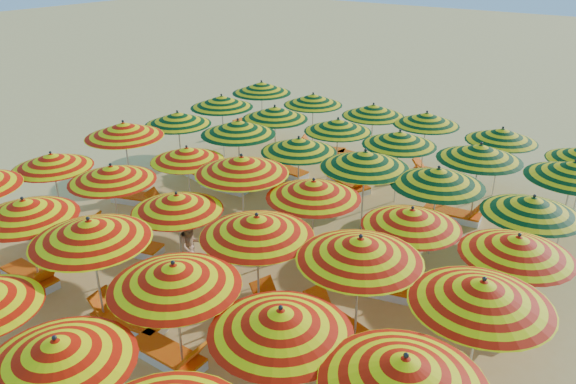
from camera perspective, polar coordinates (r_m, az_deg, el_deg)
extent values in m
plane|color=#DCB362|center=(15.49, -1.09, -6.02)|extent=(120.00, 120.00, 0.00)
cone|color=orange|center=(9.39, -22.40, -14.75)|extent=(2.69, 2.69, 0.45)
sphere|color=black|center=(9.24, -22.66, -13.50)|extent=(0.08, 0.08, 0.08)
cylinder|color=silver|center=(14.56, -24.51, -5.19)|extent=(0.05, 0.05, 2.38)
cone|color=orange|center=(14.12, -25.23, -1.54)|extent=(2.68, 2.68, 0.45)
sphere|color=black|center=(14.02, -25.42, -0.58)|extent=(0.08, 0.08, 0.08)
cylinder|color=silver|center=(12.80, -18.82, -8.01)|extent=(0.05, 0.05, 2.51)
cone|color=orange|center=(12.28, -19.50, -3.69)|extent=(2.61, 2.61, 0.48)
sphere|color=black|center=(12.16, -19.67, -2.55)|extent=(0.08, 0.08, 0.08)
cylinder|color=silver|center=(11.02, -11.03, -12.96)|extent=(0.05, 0.05, 2.45)
cone|color=orange|center=(10.42, -11.50, -8.30)|extent=(2.73, 2.73, 0.47)
sphere|color=black|center=(10.28, -11.62, -7.03)|extent=(0.08, 0.08, 0.08)
cylinder|color=silver|center=(9.88, -0.71, -17.77)|extent=(0.05, 0.05, 2.39)
cone|color=orange|center=(9.22, -0.75, -12.98)|extent=(2.41, 2.41, 0.46)
sphere|color=black|center=(9.06, -0.76, -11.66)|extent=(0.08, 0.08, 0.08)
cone|color=orange|center=(8.41, 11.75, -17.33)|extent=(3.18, 3.18, 0.47)
sphere|color=black|center=(8.24, 11.91, -15.93)|extent=(0.08, 0.08, 0.08)
cylinder|color=silver|center=(17.59, -22.37, 0.01)|extent=(0.04, 0.04, 2.25)
cone|color=orange|center=(17.25, -22.87, 2.97)|extent=(2.30, 2.30, 0.43)
sphere|color=black|center=(17.17, -23.01, 3.73)|extent=(0.07, 0.07, 0.07)
cylinder|color=silver|center=(15.95, -17.05, -1.51)|extent=(0.04, 0.04, 2.32)
cone|color=orange|center=(15.56, -17.50, 1.82)|extent=(2.82, 2.82, 0.44)
sphere|color=black|center=(15.47, -17.61, 2.69)|extent=(0.08, 0.08, 0.08)
cylinder|color=silver|center=(14.11, -10.91, -4.56)|extent=(0.04, 0.04, 2.22)
cone|color=orange|center=(13.68, -11.22, -1.03)|extent=(2.94, 2.94, 0.42)
sphere|color=black|center=(13.58, -11.31, -0.11)|extent=(0.07, 0.07, 0.07)
cylinder|color=silver|center=(12.40, -3.07, -7.82)|extent=(0.05, 0.05, 2.46)
cone|color=orange|center=(11.87, -3.18, -3.45)|extent=(2.51, 2.51, 0.47)
sphere|color=black|center=(11.74, -3.21, -2.29)|extent=(0.08, 0.08, 0.08)
cylinder|color=silver|center=(11.58, 7.05, -10.41)|extent=(0.05, 0.05, 2.52)
cone|color=orange|center=(11.00, 7.33, -5.73)|extent=(2.72, 2.72, 0.48)
sphere|color=black|center=(10.87, 7.41, -4.48)|extent=(0.08, 0.08, 0.08)
cylinder|color=silver|center=(10.86, 18.33, -14.39)|extent=(0.05, 0.05, 2.50)
cone|color=orange|center=(10.24, 19.12, -9.62)|extent=(2.59, 2.59, 0.48)
sphere|color=black|center=(10.10, 19.34, -8.33)|extent=(0.08, 0.08, 0.08)
cylinder|color=silver|center=(18.92, -15.96, 3.01)|extent=(0.05, 0.05, 2.49)
cone|color=orange|center=(18.57, -16.34, 6.11)|extent=(2.73, 2.73, 0.47)
sphere|color=black|center=(18.49, -16.44, 6.91)|extent=(0.08, 0.08, 0.08)
cylinder|color=silver|center=(17.18, -9.99, 0.86)|extent=(0.04, 0.04, 2.18)
cone|color=orange|center=(16.83, -10.23, 3.82)|extent=(2.72, 2.72, 0.42)
sphere|color=black|center=(16.75, -10.29, 4.59)|extent=(0.07, 0.07, 0.07)
cylinder|color=silver|center=(15.37, -4.59, -1.02)|extent=(0.05, 0.05, 2.53)
cone|color=orange|center=(14.93, -4.73, 2.77)|extent=(2.74, 2.74, 0.48)
sphere|color=black|center=(14.84, -4.76, 3.77)|extent=(0.08, 0.08, 0.08)
cylinder|color=silver|center=(14.25, 2.53, -3.47)|extent=(0.05, 0.05, 2.37)
cone|color=orange|center=(13.80, 2.61, 0.31)|extent=(2.71, 2.71, 0.45)
sphere|color=black|center=(13.69, 2.63, 1.30)|extent=(0.08, 0.08, 0.08)
cylinder|color=silver|center=(13.36, 12.08, -6.33)|extent=(0.04, 0.04, 2.27)
cone|color=orange|center=(12.89, 12.46, -2.57)|extent=(2.88, 2.88, 0.43)
sphere|color=black|center=(12.79, 12.55, -1.57)|extent=(0.08, 0.08, 0.08)
cylinder|color=silver|center=(12.79, 21.58, -9.01)|extent=(0.04, 0.04, 2.32)
cone|color=orange|center=(12.30, 22.29, -5.08)|extent=(2.90, 2.90, 0.44)
sphere|color=black|center=(12.18, 22.48, -4.04)|extent=(0.08, 0.08, 0.08)
cylinder|color=silver|center=(20.26, -10.92, 4.66)|extent=(0.04, 0.04, 2.31)
cone|color=#736D07|center=(19.95, -11.15, 7.36)|extent=(2.91, 2.91, 0.44)
sphere|color=black|center=(19.88, -11.21, 8.06)|extent=(0.08, 0.08, 0.08)
cylinder|color=silver|center=(18.62, -4.98, 3.47)|extent=(0.05, 0.05, 2.44)
cone|color=#736D07|center=(18.27, -5.09, 6.57)|extent=(3.22, 3.22, 0.47)
sphere|color=black|center=(18.19, -5.13, 7.37)|extent=(0.08, 0.08, 0.08)
cylinder|color=silver|center=(17.33, 1.07, 1.69)|extent=(0.04, 0.04, 2.31)
cone|color=#736D07|center=(16.97, 1.09, 4.81)|extent=(2.82, 2.82, 0.44)
sphere|color=black|center=(16.89, 1.10, 5.62)|extent=(0.08, 0.08, 0.08)
cylinder|color=silver|center=(15.93, 7.62, -0.31)|extent=(0.05, 0.05, 2.48)
cone|color=#736D07|center=(15.52, 7.83, 3.31)|extent=(3.05, 3.05, 0.47)
sphere|color=black|center=(15.42, 7.89, 4.25)|extent=(0.08, 0.08, 0.08)
cylinder|color=silver|center=(15.29, 14.57, -2.12)|extent=(0.05, 0.05, 2.43)
cone|color=#736D07|center=(14.86, 14.99, 1.52)|extent=(3.00, 3.00, 0.46)
sphere|color=black|center=(14.77, 15.10, 2.47)|extent=(0.08, 0.08, 0.08)
cylinder|color=silver|center=(14.64, 22.95, -4.85)|extent=(0.04, 0.04, 2.32)
cone|color=#736D07|center=(14.21, 23.60, -1.29)|extent=(2.63, 2.63, 0.44)
sphere|color=black|center=(14.11, 23.77, -0.36)|extent=(0.08, 0.08, 0.08)
cylinder|color=silver|center=(21.89, -6.63, 6.52)|extent=(0.05, 0.05, 2.38)
cone|color=#736D07|center=(21.60, -6.76, 9.12)|extent=(3.03, 3.03, 0.45)
sphere|color=black|center=(21.53, -6.80, 9.79)|extent=(0.08, 0.08, 0.08)
cylinder|color=silver|center=(20.38, -1.32, 5.30)|extent=(0.04, 0.04, 2.36)
cone|color=#736D07|center=(20.07, -1.34, 8.06)|extent=(2.49, 2.49, 0.45)
sphere|color=black|center=(20.00, -1.35, 8.77)|extent=(0.08, 0.08, 0.08)
cylinder|color=silver|center=(19.32, 4.98, 3.98)|extent=(0.04, 0.04, 2.27)
cone|color=#736D07|center=(19.00, 5.09, 6.77)|extent=(2.97, 2.97, 0.43)
sphere|color=black|center=(18.93, 5.12, 7.48)|extent=(0.08, 0.08, 0.08)
cylinder|color=silver|center=(18.19, 11.01, 2.38)|extent=(0.04, 0.04, 2.32)
cone|color=#736D07|center=(17.84, 11.27, 5.38)|extent=(2.35, 2.35, 0.44)
sphere|color=black|center=(17.76, 11.33, 6.15)|extent=(0.08, 0.08, 0.08)
cylinder|color=silver|center=(17.34, 18.47, 0.60)|extent=(0.05, 0.05, 2.43)
cone|color=#736D07|center=(16.96, 18.93, 3.86)|extent=(3.15, 3.15, 0.46)
sphere|color=black|center=(16.88, 19.05, 4.70)|extent=(0.08, 0.08, 0.08)
cylinder|color=silver|center=(16.93, 26.38, -1.31)|extent=(0.05, 0.05, 2.45)
cone|color=#736D07|center=(16.54, 27.05, 2.01)|extent=(2.70, 2.70, 0.47)
sphere|color=black|center=(16.45, 27.23, 2.87)|extent=(0.08, 0.08, 0.08)
cylinder|color=silver|center=(23.68, -2.65, 8.09)|extent=(0.05, 0.05, 2.42)
cone|color=#736D07|center=(23.41, -2.70, 10.56)|extent=(3.22, 3.22, 0.46)
sphere|color=black|center=(23.35, -2.71, 11.19)|extent=(0.08, 0.08, 0.08)
cylinder|color=silver|center=(22.33, 2.52, 6.91)|extent=(0.04, 0.04, 2.30)
cone|color=#736D07|center=(22.06, 2.56, 9.38)|extent=(2.74, 2.74, 0.44)
sphere|color=black|center=(21.99, 2.58, 10.01)|extent=(0.08, 0.08, 0.08)
cylinder|color=silver|center=(21.15, 8.50, 5.64)|extent=(0.04, 0.04, 2.28)
cone|color=#736D07|center=(20.86, 8.66, 8.21)|extent=(2.74, 2.74, 0.43)
sphere|color=black|center=(20.79, 8.71, 8.87)|extent=(0.08, 0.08, 0.08)
cylinder|color=silver|center=(20.46, 13.61, 4.58)|extent=(0.04, 0.04, 2.30)
cone|color=#736D07|center=(20.16, 13.89, 7.25)|extent=(2.48, 2.48, 0.44)
sphere|color=black|center=(20.09, 13.96, 7.93)|extent=(0.08, 0.08, 0.08)
cylinder|color=silver|center=(19.55, 20.49, 2.72)|extent=(0.04, 0.04, 2.27)
cone|color=#736D07|center=(19.24, 20.91, 5.44)|extent=(2.32, 2.32, 0.43)
sphere|color=black|center=(19.17, 21.02, 6.14)|extent=(0.08, 0.08, 0.08)
cube|color=white|center=(15.54, -24.71, -7.98)|extent=(1.70, 0.58, 0.20)
cube|color=#E7560A|center=(15.47, -24.79, -7.57)|extent=(1.70, 0.58, 0.06)
cube|color=#E7560A|center=(14.82, -23.55, -7.79)|extent=(0.37, 0.58, 0.48)
cube|color=white|center=(13.16, -15.84, -12.69)|extent=(1.77, 0.84, 0.20)
cube|color=#E7560A|center=(13.09, -15.90, -12.23)|extent=(1.77, 0.84, 0.06)
cube|color=#E7560A|center=(13.39, -18.28, -10.51)|extent=(0.45, 0.63, 0.48)
cube|color=white|center=(12.10, -12.15, -16.01)|extent=(1.71, 0.61, 0.20)
cube|color=#E7560A|center=(12.02, -12.21, -15.53)|extent=(1.71, 0.61, 0.06)
cube|color=#E7560A|center=(11.47, -9.79, -16.11)|extent=(0.37, 0.59, 0.48)
cube|color=white|center=(17.55, -21.06, -3.55)|extent=(1.80, 1.14, 0.20)
cube|color=#E7560A|center=(17.49, -21.12, -3.17)|extent=(1.80, 1.14, 0.06)
cube|color=#E7560A|center=(17.01, -19.31, -2.84)|extent=(0.55, 0.67, 0.48)
cube|color=white|center=(16.01, -15.51, -5.50)|extent=(1.79, 1.00, 0.20)
cube|color=#E7560A|center=(15.94, -15.56, -5.10)|extent=(1.79, 1.00, 0.06)
cube|color=#E7560A|center=(16.24, -17.66, -3.93)|extent=(0.50, 0.65, 0.48)
cube|color=white|center=(12.85, -0.60, -12.61)|extent=(1.79, 1.04, 0.20)
cube|color=#E7560A|center=(12.77, -0.61, -12.15)|extent=(1.79, 1.04, 0.06)
cube|color=#E7560A|center=(13.11, -2.47, -9.92)|extent=(0.52, 0.66, 0.48)
cube|color=white|center=(12.65, 5.10, -13.41)|extent=(1.79, 1.02, 0.20)
cube|color=#E7560A|center=(12.57, 5.12, -12.94)|extent=(1.79, 1.02, 0.06)
cube|color=#E7560A|center=(12.85, 2.99, -10.71)|extent=(0.51, 0.66, 0.48)
cube|color=white|center=(18.85, -14.95, -0.74)|extent=(1.80, 1.11, 0.20)
cube|color=#E7560A|center=(18.79, -14.99, -0.39)|extent=(1.80, 1.11, 0.06)
cube|color=#E7560A|center=(19.06, -16.87, 0.47)|extent=(0.54, 0.67, 0.48)
cube|color=white|center=(17.84, -11.44, -1.84)|extent=(1.80, 1.07, 0.20)
cube|color=#E7560A|center=(17.79, -11.47, -1.47)|extent=(1.80, 1.07, 0.06)
cube|color=#E7560A|center=(18.03, -13.48, -0.53)|extent=(0.52, 0.66, 0.48)
cube|color=white|center=(13.93, 9.27, -9.71)|extent=(1.79, 0.97, 0.20)
cube|color=#E7560A|center=(13.86, 9.31, -9.26)|extent=(1.79, 0.97, 0.06)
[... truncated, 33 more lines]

